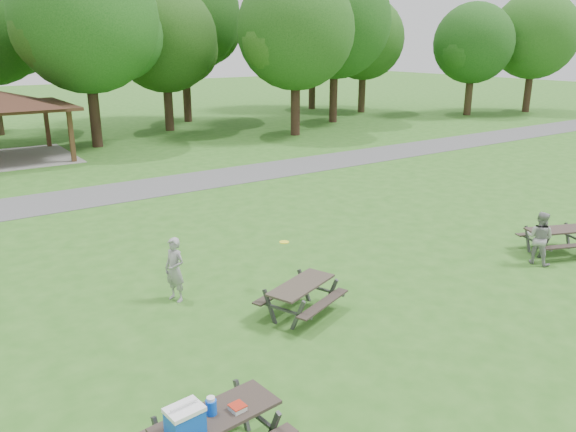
# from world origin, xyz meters

# --- Properties ---
(ground) EXTENTS (160.00, 160.00, 0.00)m
(ground) POSITION_xyz_m (0.00, 0.00, 0.00)
(ground) COLOR #2C631C
(ground) RESTS_ON ground
(asphalt_path) EXTENTS (120.00, 3.20, 0.02)m
(asphalt_path) POSITION_xyz_m (0.00, 14.00, 0.01)
(asphalt_path) COLOR #4D4D4F
(asphalt_path) RESTS_ON ground
(tree_row_e) EXTENTS (8.40, 8.00, 11.02)m
(tree_row_e) POSITION_xyz_m (2.10, 25.03, 6.78)
(tree_row_e) COLOR black
(tree_row_e) RESTS_ON ground
(tree_row_f) EXTENTS (7.35, 7.00, 9.55)m
(tree_row_f) POSITION_xyz_m (8.09, 28.53, 5.84)
(tree_row_f) COLOR black
(tree_row_f) RESTS_ON ground
(tree_row_g) EXTENTS (7.77, 7.40, 10.25)m
(tree_row_g) POSITION_xyz_m (14.09, 22.03, 6.33)
(tree_row_g) COLOR black
(tree_row_g) RESTS_ON ground
(tree_row_h) EXTENTS (8.61, 8.20, 11.37)m
(tree_row_h) POSITION_xyz_m (20.10, 25.53, 7.03)
(tree_row_h) COLOR #301E15
(tree_row_h) RESTS_ON ground
(tree_row_i) EXTENTS (7.14, 6.80, 9.52)m
(tree_row_i) POSITION_xyz_m (26.08, 29.03, 5.91)
(tree_row_i) COLOR #2F2114
(tree_row_i) RESTS_ON ground
(tree_row_j) EXTENTS (6.72, 6.40, 8.96)m
(tree_row_j) POSITION_xyz_m (32.08, 22.53, 5.56)
(tree_row_j) COLOR #312215
(tree_row_j) RESTS_ON ground
(tree_deep_c) EXTENTS (8.82, 8.40, 11.90)m
(tree_deep_c) POSITION_xyz_m (11.10, 32.03, 7.44)
(tree_deep_c) COLOR black
(tree_deep_c) RESTS_ON ground
(tree_deep_d) EXTENTS (8.40, 8.00, 11.27)m
(tree_deep_d) POSITION_xyz_m (24.10, 33.53, 7.03)
(tree_deep_d) COLOR black
(tree_deep_d) RESTS_ON ground
(tree_flank_right) EXTENTS (7.56, 7.20, 9.97)m
(tree_flank_right) POSITION_xyz_m (38.09, 21.03, 6.15)
(tree_flank_right) COLOR #301D15
(tree_flank_right) RESTS_ON ground
(picnic_table_near) EXTENTS (1.97, 1.65, 1.28)m
(picnic_table_near) POSITION_xyz_m (-4.45, -1.90, 0.73)
(picnic_table_near) COLOR #2C241F
(picnic_table_near) RESTS_ON ground
(picnic_table_middle) EXTENTS (2.14, 1.94, 0.76)m
(picnic_table_middle) POSITION_xyz_m (-0.60, 1.17, 0.56)
(picnic_table_middle) COLOR #322B24
(picnic_table_middle) RESTS_ON ground
(picnic_table_far) EXTENTS (2.13, 1.94, 0.75)m
(picnic_table_far) POSITION_xyz_m (7.68, 0.10, 0.55)
(picnic_table_far) COLOR #2F2622
(picnic_table_far) RESTS_ON ground
(frisbee_in_flight) EXTENTS (0.24, 0.24, 0.02)m
(frisbee_in_flight) POSITION_xyz_m (-0.15, 2.49, 1.23)
(frisbee_in_flight) COLOR yellow
(frisbee_in_flight) RESTS_ON ground
(frisbee_thrower) EXTENTS (0.55, 0.66, 1.54)m
(frisbee_thrower) POSITION_xyz_m (-2.59, 3.43, 0.77)
(frisbee_thrower) COLOR gray
(frisbee_thrower) RESTS_ON ground
(frisbee_catcher) EXTENTS (0.72, 0.83, 1.48)m
(frisbee_catcher) POSITION_xyz_m (6.52, -0.06, 0.74)
(frisbee_catcher) COLOR #959597
(frisbee_catcher) RESTS_ON ground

